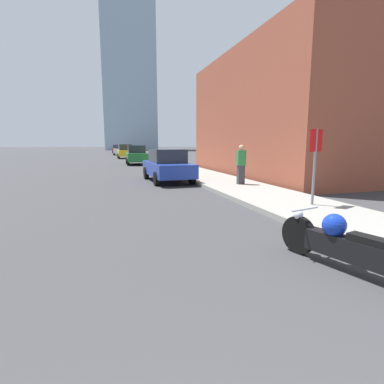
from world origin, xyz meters
The scene contains 11 objects.
sidewalk centered at (5.25, 40.00, 0.07)m, with size 2.67×240.00×0.15m.
brick_storefront centered at (13.69, 16.10, 3.45)m, with size 13.82×13.10×6.90m.
distant_tower centered at (7.99, 98.21, 29.14)m, with size 15.36×15.36×58.29m.
motorcycle centered at (3.29, 3.87, 0.40)m, with size 0.87×2.37×0.80m.
parked_car_blue centered at (2.94, 14.90, 0.79)m, with size 1.95×4.37×1.57m.
parked_car_green centered at (2.77, 27.70, 0.83)m, with size 1.92×4.08×1.69m.
parked_car_yellow centered at (2.60, 39.80, 0.87)m, with size 1.93×4.16×1.77m.
parked_car_white centered at (2.50, 51.96, 0.83)m, with size 2.22×3.97×1.67m.
parked_car_red centered at (2.67, 64.73, 0.82)m, with size 2.16×3.97×1.65m.
stop_sign centered at (5.52, 7.48, 1.56)m, with size 0.57×0.26×2.07m.
pedestrian centered at (5.48, 11.99, 0.98)m, with size 0.36×0.23×1.64m.
Camera 1 is at (0.00, 0.55, 1.82)m, focal length 28.00 mm.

